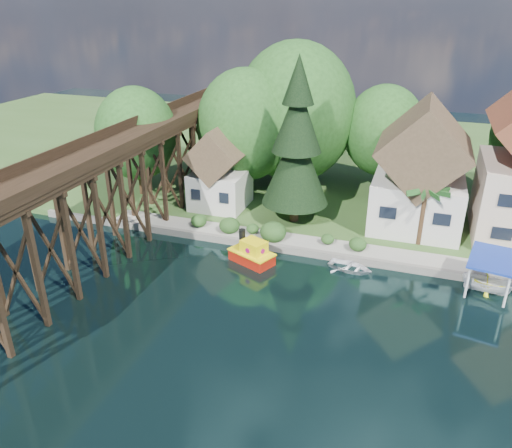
# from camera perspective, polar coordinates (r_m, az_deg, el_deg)

# --- Properties ---
(ground) EXTENTS (140.00, 140.00, 0.00)m
(ground) POSITION_cam_1_polar(r_m,az_deg,el_deg) (33.80, 4.02, -9.98)
(ground) COLOR black
(ground) RESTS_ON ground
(bank) EXTENTS (140.00, 52.00, 0.50)m
(bank) POSITION_cam_1_polar(r_m,az_deg,el_deg) (64.24, 11.98, 6.97)
(bank) COLOR #335220
(bank) RESTS_ON ground
(seawall) EXTENTS (60.00, 0.40, 0.62)m
(seawall) POSITION_cam_1_polar(r_m,az_deg,el_deg) (39.87, 12.62, -4.24)
(seawall) COLOR slate
(seawall) RESTS_ON ground
(promenade) EXTENTS (50.00, 2.60, 0.06)m
(promenade) POSITION_cam_1_polar(r_m,az_deg,el_deg) (40.83, 15.66, -3.52)
(promenade) COLOR gray
(promenade) RESTS_ON bank
(trestle_bridge) EXTENTS (4.12, 44.18, 9.30)m
(trestle_bridge) POSITION_cam_1_polar(r_m,az_deg,el_deg) (41.74, -15.56, 4.38)
(trestle_bridge) COLOR black
(trestle_bridge) RESTS_ON ground
(house_left) EXTENTS (7.64, 8.64, 11.02)m
(house_left) POSITION_cam_1_polar(r_m,az_deg,el_deg) (45.25, 18.23, 5.32)
(house_left) COLOR beige
(house_left) RESTS_ON bank
(shed) EXTENTS (5.09, 5.40, 7.85)m
(shed) POSITION_cam_1_polar(r_m,az_deg,el_deg) (47.67, -4.15, 5.80)
(shed) COLOR beige
(shed) RESTS_ON bank
(bg_trees) EXTENTS (49.90, 13.30, 10.57)m
(bg_trees) POSITION_cam_1_polar(r_m,az_deg,el_deg) (50.04, 11.84, 10.39)
(bg_trees) COLOR #382314
(bg_trees) RESTS_ON bank
(shrubs) EXTENTS (15.76, 2.47, 1.70)m
(shrubs) POSITION_cam_1_polar(r_m,az_deg,el_deg) (42.02, 1.29, -0.64)
(shrubs) COLOR #204418
(shrubs) RESTS_ON bank
(conifer) EXTENTS (5.91, 5.91, 14.54)m
(conifer) POSITION_cam_1_polar(r_m,az_deg,el_deg) (43.31, 4.65, 8.93)
(conifer) COLOR #382314
(conifer) RESTS_ON bank
(palm_tree) EXTENTS (4.66, 4.66, 5.24)m
(palm_tree) POSITION_cam_1_polar(r_m,az_deg,el_deg) (41.63, 18.84, 3.49)
(palm_tree) COLOR #382314
(palm_tree) RESTS_ON bank
(tugboat) EXTENTS (4.03, 3.21, 2.57)m
(tugboat) POSITION_cam_1_polar(r_m,az_deg,el_deg) (39.13, -0.44, -3.41)
(tugboat) COLOR #A8190B
(tugboat) RESTS_ON ground
(boat_white_a) EXTENTS (3.83, 3.08, 0.70)m
(boat_white_a) POSITION_cam_1_polar(r_m,az_deg,el_deg) (38.93, 10.75, -4.74)
(boat_white_a) COLOR white
(boat_white_a) RESTS_ON ground
(boat_canopy) EXTENTS (3.71, 4.81, 2.80)m
(boat_canopy) POSITION_cam_1_polar(r_m,az_deg,el_deg) (38.71, 25.10, -5.58)
(boat_canopy) COLOR silver
(boat_canopy) RESTS_ON ground
(boat_yellow) EXTENTS (3.21, 2.95, 1.43)m
(boat_yellow) POSITION_cam_1_polar(r_m,az_deg,el_deg) (39.34, 25.03, -5.89)
(boat_yellow) COLOR #F9FD1C
(boat_yellow) RESTS_ON ground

